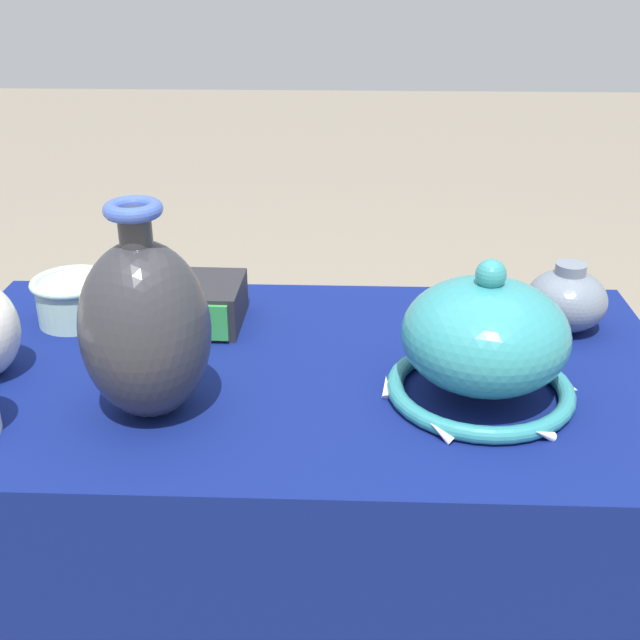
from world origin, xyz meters
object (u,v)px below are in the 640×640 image
Objects in this scene: cup_wide_celadon at (74,298)px; vase_tall_bulbous at (145,328)px; mosaic_tile_box at (188,303)px; jar_round_slate at (567,299)px; vase_dome_bell at (484,344)px.

vase_tall_bulbous is at bearing -55.10° from cup_wide_celadon.
jar_round_slate reaches higher than mosaic_tile_box.
jar_round_slate is 0.96× the size of cup_wide_celadon.
mosaic_tile_box is at bearing -0.17° from cup_wide_celadon.
vase_tall_bulbous is 2.18× the size of cup_wide_celadon.
jar_round_slate is (0.57, 0.00, 0.01)m from mosaic_tile_box.
vase_tall_bulbous reaches higher than vase_dome_bell.
vase_dome_bell is 2.12× the size of jar_round_slate.
mosaic_tile_box is at bearing -179.50° from jar_round_slate.
jar_round_slate is at bearing 24.56° from vase_tall_bulbous.
vase_tall_bulbous is 1.07× the size of vase_dome_bell.
cup_wide_celadon reaches higher than mosaic_tile_box.
vase_tall_bulbous is at bearing -172.84° from vase_dome_bell.
mosaic_tile_box is 0.57m from jar_round_slate.
mosaic_tile_box is 1.41× the size of jar_round_slate.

